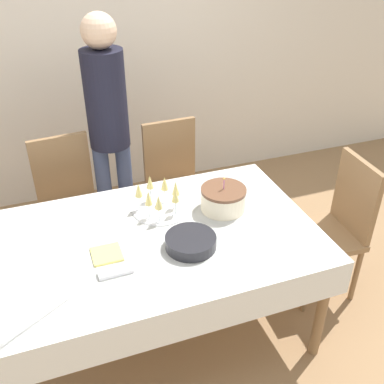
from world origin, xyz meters
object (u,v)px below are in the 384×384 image
(dining_chair_far_right, at_px, (175,180))
(person_standing, at_px, (108,117))
(birthday_cake, at_px, (223,199))
(champagne_tray, at_px, (160,198))
(dining_chair_right_end, at_px, (336,223))
(dining_chair_far_left, at_px, (69,199))
(plate_stack_main, at_px, (191,242))

(dining_chair_far_right, bearing_deg, person_standing, 164.36)
(birthday_cake, distance_m, champagne_tray, 0.37)
(dining_chair_right_end, bearing_deg, dining_chair_far_left, 151.09)
(dining_chair_far_left, height_order, birthday_cake, dining_chair_far_left)
(dining_chair_far_left, distance_m, person_standing, 0.64)
(dining_chair_far_left, distance_m, champagne_tray, 0.86)
(person_standing, bearing_deg, champagne_tray, -80.22)
(dining_chair_far_right, distance_m, birthday_cake, 0.81)
(birthday_cake, relative_size, person_standing, 0.15)
(dining_chair_far_left, relative_size, birthday_cake, 3.61)
(person_standing, bearing_deg, dining_chair_far_left, -160.75)
(plate_stack_main, xyz_separation_m, person_standing, (-0.19, 1.15, 0.28))
(dining_chair_far_right, xyz_separation_m, plate_stack_main, (-0.24, -1.03, 0.24))
(dining_chair_far_left, relative_size, dining_chair_far_right, 1.00)
(dining_chair_far_left, relative_size, plate_stack_main, 3.57)
(birthday_cake, height_order, person_standing, person_standing)
(dining_chair_right_end, height_order, plate_stack_main, dining_chair_right_end)
(dining_chair_far_right, xyz_separation_m, dining_chair_right_end, (0.81, -0.88, 0.00))
(plate_stack_main, bearing_deg, dining_chair_far_left, 117.48)
(person_standing, bearing_deg, birthday_cake, -60.86)
(dining_chair_right_end, height_order, birthday_cake, dining_chair_right_end)
(birthday_cake, xyz_separation_m, champagne_tray, (-0.36, 0.11, 0.02))
(dining_chair_far_right, height_order, champagne_tray, dining_chair_far_right)
(person_standing, bearing_deg, dining_chair_far_right, -15.64)
(dining_chair_far_right, xyz_separation_m, birthday_cake, (0.06, -0.76, 0.28))
(dining_chair_far_right, distance_m, plate_stack_main, 1.08)
(plate_stack_main, bearing_deg, champagne_tray, 98.25)
(birthday_cake, height_order, champagne_tray, birthday_cake)
(birthday_cake, distance_m, plate_stack_main, 0.41)
(birthday_cake, xyz_separation_m, plate_stack_main, (-0.30, -0.27, -0.04))
(dining_chair_right_end, bearing_deg, person_standing, 141.19)
(dining_chair_far_right, xyz_separation_m, person_standing, (-0.43, 0.12, 0.52))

